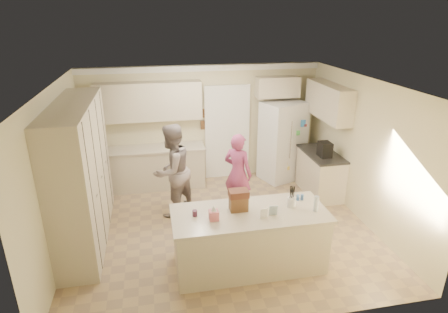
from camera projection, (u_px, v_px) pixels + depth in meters
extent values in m
cube|color=tan|center=(222.00, 229.00, 6.74)|extent=(5.20, 4.60, 0.02)
cube|color=white|center=(222.00, 83.00, 5.79)|extent=(5.20, 4.60, 0.02)
cube|color=beige|center=(203.00, 124.00, 8.38)|extent=(5.20, 0.02, 2.60)
cube|color=beige|center=(261.00, 238.00, 4.16)|extent=(5.20, 0.02, 2.60)
cube|color=beige|center=(57.00, 174.00, 5.80)|extent=(0.02, 4.60, 2.60)
cube|color=beige|center=(364.00, 151.00, 6.74)|extent=(0.02, 4.60, 2.60)
cube|color=white|center=(202.00, 68.00, 7.89)|extent=(5.20, 0.08, 0.12)
cube|color=beige|center=(81.00, 174.00, 6.08)|extent=(0.60, 2.60, 2.35)
cube|color=beige|center=(154.00, 168.00, 8.20)|extent=(2.20, 0.60, 0.88)
cube|color=beige|center=(152.00, 149.00, 8.03)|extent=(2.24, 0.63, 0.04)
cube|color=beige|center=(149.00, 101.00, 7.79)|extent=(2.20, 0.35, 0.80)
cube|color=black|center=(227.00, 133.00, 8.54)|extent=(0.90, 0.06, 2.10)
cube|color=white|center=(227.00, 134.00, 8.51)|extent=(1.02, 0.03, 2.22)
cube|color=brown|center=(204.00, 113.00, 8.26)|extent=(0.15, 0.02, 0.20)
cube|color=brown|center=(204.00, 125.00, 8.36)|extent=(0.15, 0.02, 0.20)
cube|color=white|center=(282.00, 141.00, 8.49)|extent=(1.09, 0.97, 1.80)
cube|color=gray|center=(288.00, 146.00, 8.16)|extent=(0.02, 0.02, 1.78)
cube|color=black|center=(279.00, 136.00, 8.02)|extent=(0.22, 0.03, 0.35)
cylinder|color=silver|center=(286.00, 140.00, 8.09)|extent=(0.02, 0.02, 0.85)
cylinder|color=silver|center=(291.00, 140.00, 8.10)|extent=(0.02, 0.02, 0.85)
cube|color=beige|center=(277.00, 87.00, 8.22)|extent=(0.95, 0.35, 0.45)
cube|color=beige|center=(320.00, 174.00, 7.91)|extent=(0.60, 1.20, 0.88)
cube|color=#2D2B28|center=(322.00, 154.00, 7.74)|extent=(0.63, 1.24, 0.04)
cube|color=beige|center=(328.00, 101.00, 7.57)|extent=(0.35, 1.50, 0.70)
cube|color=black|center=(325.00, 149.00, 7.49)|extent=(0.22, 0.28, 0.30)
cube|color=beige|center=(249.00, 241.00, 5.61)|extent=(2.20, 0.90, 0.88)
cube|color=beige|center=(250.00, 214.00, 5.44)|extent=(2.28, 0.96, 0.05)
cylinder|color=white|center=(291.00, 202.00, 5.57)|extent=(0.13, 0.13, 0.15)
cube|color=#D76B78|center=(214.00, 215.00, 5.22)|extent=(0.13, 0.13, 0.14)
cone|color=white|center=(214.00, 208.00, 5.18)|extent=(0.08, 0.08, 0.08)
cube|color=brown|center=(238.00, 203.00, 5.46)|extent=(0.26, 0.18, 0.22)
cube|color=#592D1E|center=(239.00, 193.00, 5.40)|extent=(0.28, 0.20, 0.10)
cylinder|color=#59263F|center=(195.00, 213.00, 5.32)|extent=(0.07, 0.07, 0.09)
cube|color=white|center=(264.00, 213.00, 5.25)|extent=(0.12, 0.06, 0.16)
cube|color=silver|center=(273.00, 210.00, 5.32)|extent=(0.12, 0.05, 0.16)
cylinder|color=silver|center=(316.00, 204.00, 5.42)|extent=(0.07, 0.07, 0.24)
cylinder|color=#4873B8|center=(298.00, 198.00, 5.77)|extent=(0.05, 0.05, 0.09)
cylinder|color=#4873B8|center=(302.00, 197.00, 5.78)|extent=(0.05, 0.05, 0.09)
imported|color=gray|center=(172.00, 171.00, 6.94)|extent=(1.09, 1.09, 1.78)
imported|color=#B24A95|center=(238.00, 173.00, 7.09)|extent=(0.68, 0.66, 1.57)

